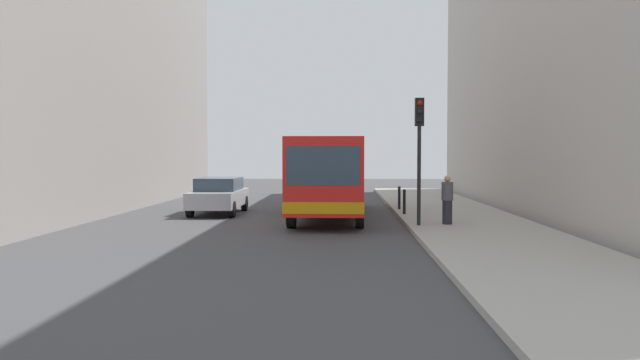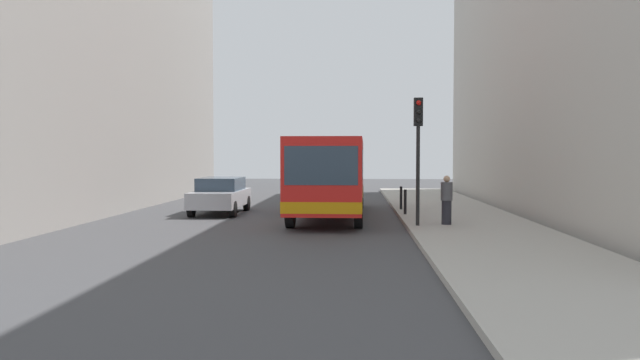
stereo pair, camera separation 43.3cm
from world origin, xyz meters
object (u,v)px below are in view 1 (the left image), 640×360
bus (330,172)px  bollard_mid (399,198)px  pedestrian_near_signal (447,200)px  traffic_light (419,137)px  car_beside_bus (219,195)px  bollard_near (404,202)px

bus → bollard_mid: bearing=-149.0°
bus → pedestrian_near_signal: bus is taller
traffic_light → bollard_mid: size_ratio=4.32×
bollard_mid → car_beside_bus: bearing=-174.0°
bus → pedestrian_near_signal: bearing=135.5°
bollard_mid → pedestrian_near_signal: pedestrian_near_signal is taller
bollard_near → pedestrian_near_signal: pedestrian_near_signal is taller
pedestrian_near_signal → car_beside_bus: bearing=37.7°
bollard_mid → pedestrian_near_signal: bearing=-79.3°
bus → traffic_light: size_ratio=2.70×
car_beside_bus → bollard_mid: 7.48m
bollard_near → traffic_light: bearing=-88.5°
traffic_light → pedestrian_near_signal: 2.31m
car_beside_bus → pedestrian_near_signal: pedestrian_near_signal is taller
bus → bollard_near: 3.12m
traffic_light → bollard_mid: traffic_light is taller
bus → bollard_near: (2.87, -0.54, -1.10)m
bus → car_beside_bus: size_ratio=2.51×
traffic_light → bollard_near: (-0.10, 3.85, -2.38)m
traffic_light → pedestrian_near_signal: (0.97, 0.38, -2.06)m
car_beside_bus → pedestrian_near_signal: 9.81m
car_beside_bus → bus: bearing=169.4°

